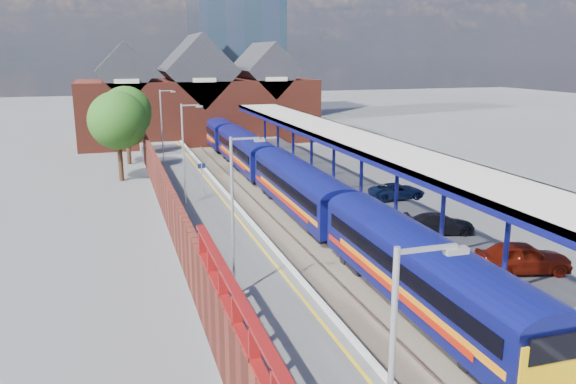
# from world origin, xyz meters

# --- Properties ---
(ground) EXTENTS (240.00, 240.00, 0.00)m
(ground) POSITION_xyz_m (0.00, 30.00, 0.00)
(ground) COLOR #5B5B5E
(ground) RESTS_ON ground
(ballast_bed) EXTENTS (6.00, 76.00, 0.06)m
(ballast_bed) POSITION_xyz_m (0.00, 20.00, 0.03)
(ballast_bed) COLOR #473D33
(ballast_bed) RESTS_ON ground
(rails) EXTENTS (4.51, 76.00, 0.14)m
(rails) POSITION_xyz_m (0.00, 20.00, 0.12)
(rails) COLOR slate
(rails) RESTS_ON ground
(left_platform) EXTENTS (5.00, 76.00, 1.00)m
(left_platform) POSITION_xyz_m (-5.50, 20.00, 0.50)
(left_platform) COLOR #565659
(left_platform) RESTS_ON ground
(right_platform) EXTENTS (6.00, 76.00, 1.00)m
(right_platform) POSITION_xyz_m (6.00, 20.00, 0.50)
(right_platform) COLOR #565659
(right_platform) RESTS_ON ground
(coping_left) EXTENTS (0.30, 76.00, 0.05)m
(coping_left) POSITION_xyz_m (-3.15, 20.00, 1.02)
(coping_left) COLOR silver
(coping_left) RESTS_ON left_platform
(coping_right) EXTENTS (0.30, 76.00, 0.05)m
(coping_right) POSITION_xyz_m (3.15, 20.00, 1.02)
(coping_right) COLOR silver
(coping_right) RESTS_ON right_platform
(yellow_line) EXTENTS (0.14, 76.00, 0.01)m
(yellow_line) POSITION_xyz_m (-3.75, 20.00, 1.01)
(yellow_line) COLOR yellow
(yellow_line) RESTS_ON left_platform
(train) EXTENTS (3.03, 65.94, 3.45)m
(train) POSITION_xyz_m (1.49, 28.83, 2.12)
(train) COLOR #0B0E52
(train) RESTS_ON ground
(canopy) EXTENTS (4.50, 52.00, 4.48)m
(canopy) POSITION_xyz_m (5.48, 21.95, 5.25)
(canopy) COLOR navy
(canopy) RESTS_ON right_platform
(lamp_post_b) EXTENTS (1.48, 0.18, 7.00)m
(lamp_post_b) POSITION_xyz_m (-6.36, 6.00, 4.99)
(lamp_post_b) COLOR #A5A8AA
(lamp_post_b) RESTS_ON left_platform
(lamp_post_c) EXTENTS (1.48, 0.18, 7.00)m
(lamp_post_c) POSITION_xyz_m (-6.36, 22.00, 4.99)
(lamp_post_c) COLOR #A5A8AA
(lamp_post_c) RESTS_ON left_platform
(lamp_post_d) EXTENTS (1.48, 0.18, 7.00)m
(lamp_post_d) POSITION_xyz_m (-6.36, 38.00, 4.99)
(lamp_post_d) COLOR #A5A8AA
(lamp_post_d) RESTS_ON left_platform
(platform_sign) EXTENTS (0.55, 0.08, 2.50)m
(platform_sign) POSITION_xyz_m (-5.00, 24.00, 2.69)
(platform_sign) COLOR #A5A8AA
(platform_sign) RESTS_ON left_platform
(brick_wall) EXTENTS (0.35, 50.00, 3.86)m
(brick_wall) POSITION_xyz_m (-8.10, 13.54, 2.45)
(brick_wall) COLOR maroon
(brick_wall) RESTS_ON left_platform
(station_building) EXTENTS (30.00, 12.12, 13.78)m
(station_building) POSITION_xyz_m (0.00, 58.00, 5.45)
(station_building) COLOR maroon
(station_building) RESTS_ON ground
(tree_near) EXTENTS (5.20, 5.20, 8.10)m
(tree_near) POSITION_xyz_m (-10.35, 35.91, 5.35)
(tree_near) COLOR #382314
(tree_near) RESTS_ON ground
(tree_far) EXTENTS (5.20, 5.20, 8.10)m
(tree_far) POSITION_xyz_m (-9.35, 43.91, 5.35)
(tree_far) COLOR #382314
(tree_far) RESTS_ON ground
(parked_car_red) EXTENTS (4.76, 2.85, 1.52)m
(parked_car_red) POSITION_xyz_m (7.36, 4.59, 1.76)
(parked_car_red) COLOR maroon
(parked_car_red) RESTS_ON right_platform
(parked_car_dark) EXTENTS (4.32, 2.60, 1.17)m
(parked_car_dark) POSITION_xyz_m (6.92, 11.11, 1.59)
(parked_car_dark) COLOR black
(parked_car_dark) RESTS_ON right_platform
(parked_car_blue) EXTENTS (4.10, 1.93, 1.13)m
(parked_car_blue) POSITION_xyz_m (8.41, 19.10, 1.57)
(parked_car_blue) COLOR navy
(parked_car_blue) RESTS_ON right_platform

